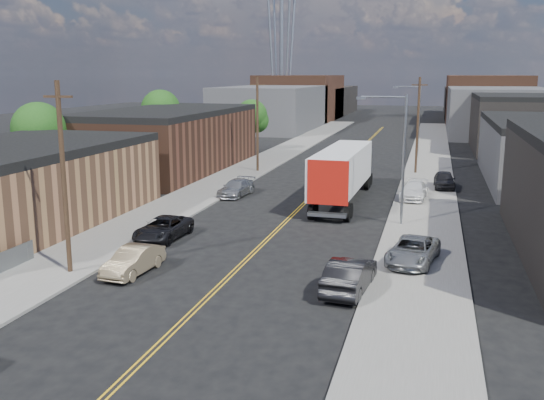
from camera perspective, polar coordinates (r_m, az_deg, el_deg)
The scene contains 29 objects.
ground at distance 77.89m, azimuth 7.59°, elevation 4.08°, with size 260.00×260.00×0.00m, color black.
centerline at distance 63.21m, azimuth 5.80°, elevation 2.35°, with size 0.32×120.00×0.01m, color gold.
sidewalk_left at distance 65.36m, azimuth -2.45°, elevation 2.77°, with size 5.00×140.00×0.15m, color slate.
sidewalk_right at distance 62.42m, azimuth 14.44°, elevation 1.98°, with size 5.00×140.00×0.15m, color slate.
warehouse_tan at distance 45.06m, azimuth -23.55°, elevation 1.21°, with size 12.00×22.00×5.60m.
warehouse_brown at distance 67.06m, azimuth -9.72°, elevation 5.62°, with size 12.00×26.00×6.60m.
industrial_right_c at distance 89.63m, azimuth 22.89°, elevation 6.71°, with size 14.00×22.00×7.60m.
skyline_left_a at distance 115.68m, azimuth 0.01°, elevation 8.66°, with size 16.00×30.00×8.00m, color #3A3A3D.
skyline_right_a at distance 112.20m, azimuth 20.35°, elevation 7.84°, with size 16.00×30.00×8.00m, color #3A3A3D.
skyline_left_b at distance 139.91m, azimuth 2.70°, elevation 9.60°, with size 16.00×26.00×10.00m, color #47291C.
skyline_right_b at distance 137.05m, azimuth 19.47°, elevation 8.91°, with size 16.00×26.00×10.00m, color #47291C.
skyline_left_c at distance 159.55m, azimuth 4.25°, elevation 9.31°, with size 16.00×40.00×7.00m, color black.
skyline_right_c at distance 157.04m, azimuth 18.91°, elevation 8.68°, with size 16.00×40.00×7.00m, color black.
streetlight_near at distance 41.93m, azimuth 11.79°, elevation 4.72°, with size 3.39×0.25×9.00m.
streetlight_far at distance 76.77m, azimuth 13.38°, elevation 7.75°, with size 3.39×0.25×9.00m.
utility_pole_left_near at distance 32.57m, azimuth -19.02°, elevation 2.02°, with size 1.60×0.26×10.00m.
utility_pole_left_far at distance 64.39m, azimuth -1.38°, elevation 7.18°, with size 1.60×0.26×10.00m.
utility_pole_right at distance 64.80m, azimuth 13.55°, elevation 6.89°, with size 1.60×0.26×10.00m.
tree_left_near at distance 57.80m, azimuth -21.03°, elevation 5.92°, with size 4.85×4.76×7.91m.
tree_left_mid at distance 79.32m, azimuth -10.38°, elevation 8.11°, with size 5.10×5.04×8.37m.
tree_left_far at distance 82.31m, azimuth -1.88°, elevation 7.78°, with size 4.35×4.20×6.97m.
semi_truck at distance 50.46m, azimuth 6.90°, elevation 2.85°, with size 3.26×17.07×4.46m.
car_left_b at distance 32.70m, azimuth -12.92°, elevation -5.58°, with size 1.50×4.31×1.42m, color #847356.
car_left_c at distance 39.02m, azimuth -10.21°, elevation -2.65°, with size 2.33×5.05×1.40m, color black.
car_left_d at distance 52.08m, azimuth -3.39°, elevation 1.14°, with size 1.96×4.83×1.40m, color #929396.
car_right_oncoming at distance 29.57m, azimuth 7.31°, elevation -7.00°, with size 1.75×5.02×1.65m, color black.
car_right_lot_a at distance 34.05m, azimuth 13.13°, elevation -4.66°, with size 2.30×4.98×1.38m, color gray.
car_right_lot_b at distance 51.42m, azimuth 13.22°, elevation 0.87°, with size 1.95×4.79×1.39m, color silver.
car_right_lot_c at distance 57.09m, azimuth 15.91°, elevation 1.85°, with size 1.78×4.42×1.51m, color black.
Camera 1 is at (9.91, -16.57, 10.30)m, focal length 40.00 mm.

